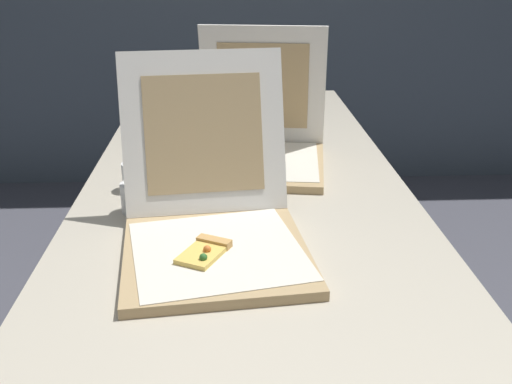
% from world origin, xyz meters
% --- Properties ---
extents(table, '(0.88, 2.33, 0.74)m').
position_xyz_m(table, '(0.00, 0.64, 0.70)').
color(table, '#BCB29E').
rests_on(table, ground).
extents(pizza_box_front, '(0.43, 0.53, 0.39)m').
position_xyz_m(pizza_box_front, '(-0.08, 0.30, 0.80)').
color(pizza_box_front, tan).
rests_on(pizza_box_front, table).
extents(pizza_box_middle, '(0.43, 0.43, 0.40)m').
position_xyz_m(pizza_box_middle, '(0.05, 0.83, 0.80)').
color(pizza_box_middle, tan).
rests_on(pizza_box_middle, table).
extents(cup_white_near_center, '(0.06, 0.06, 0.07)m').
position_xyz_m(cup_white_near_center, '(-0.28, 0.50, 0.78)').
color(cup_white_near_center, white).
rests_on(cup_white_near_center, table).
extents(cup_white_mid, '(0.06, 0.06, 0.07)m').
position_xyz_m(cup_white_mid, '(-0.30, 0.65, 0.78)').
color(cup_white_mid, white).
rests_on(cup_white_mid, table).
extents(cup_white_far, '(0.06, 0.06, 0.07)m').
position_xyz_m(cup_white_far, '(-0.23, 0.98, 0.78)').
color(cup_white_far, white).
rests_on(cup_white_far, table).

